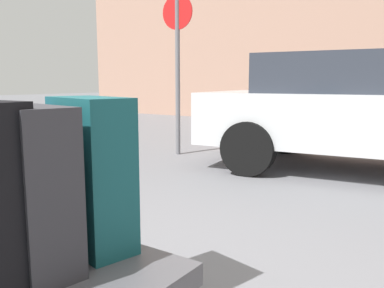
# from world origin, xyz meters

# --- Properties ---
(luggage_cart) EXTENTS (1.21, 0.80, 0.34)m
(luggage_cart) POSITION_xyz_m (0.00, 0.00, 0.27)
(luggage_cart) COLOR #4C4C51
(luggage_cart) RESTS_ON ground_plane
(suitcase_navy_front_left) EXTENTS (0.38, 0.28, 0.63)m
(suitcase_navy_front_left) POSITION_xyz_m (-0.21, 0.06, 0.65)
(suitcase_navy_front_left) COLOR #191E47
(suitcase_navy_front_left) RESTS_ON luggage_cart
(suitcase_teal_rear_left) EXTENTS (0.46, 0.31, 0.69)m
(suitcase_teal_rear_left) POSITION_xyz_m (0.10, 0.26, 0.68)
(suitcase_teal_rear_left) COLOR #144C51
(suitcase_teal_rear_left) RESTS_ON luggage_cart
(suitcase_charcoal_rear_right) EXTENTS (0.41, 0.28, 0.66)m
(suitcase_charcoal_rear_right) POSITION_xyz_m (0.11, -0.04, 0.67)
(suitcase_charcoal_rear_right) COLOR #2D2D33
(suitcase_charcoal_rear_right) RESTS_ON luggage_cart
(parked_car) EXTENTS (4.49, 2.34, 1.42)m
(parked_car) POSITION_xyz_m (0.62, 4.29, 0.76)
(parked_car) COLOR silver
(parked_car) RESTS_ON ground_plane
(no_parking_sign) EXTENTS (0.50, 0.07, 2.34)m
(no_parking_sign) POSITION_xyz_m (-2.13, 3.93, 1.45)
(no_parking_sign) COLOR slate
(no_parking_sign) RESTS_ON ground_plane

